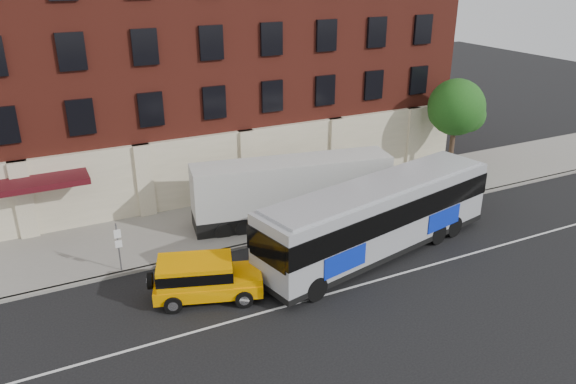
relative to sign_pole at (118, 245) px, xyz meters
name	(u,v)px	position (x,y,z in m)	size (l,w,h in m)	color
ground	(353,295)	(8.50, -6.15, -1.45)	(120.00, 120.00, 0.00)	black
sidewalk	(267,214)	(8.50, 2.85, -1.38)	(60.00, 6.00, 0.15)	gray
kerb	(291,235)	(8.50, -0.15, -1.38)	(60.00, 0.25, 0.15)	gray
lane_line	(347,289)	(8.50, -5.65, -1.45)	(60.00, 0.12, 0.01)	silver
building	(213,57)	(8.49, 10.77, 6.13)	(30.00, 12.10, 15.00)	maroon
sign_pole	(118,245)	(0.00, 0.00, 0.00)	(0.30, 0.20, 2.50)	slate
street_tree	(457,109)	(22.04, 3.34, 2.96)	(3.60, 3.60, 6.20)	#34231A
city_bus	(379,215)	(11.51, -3.47, 0.54)	(13.50, 5.60, 3.62)	#9A9DA3
yellow_suv	(203,277)	(2.71, -3.56, -0.42)	(4.83, 3.13, 1.80)	#FFA000
shipping_container	(292,192)	(9.40, 1.45, 0.30)	(10.81, 3.96, 3.53)	black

